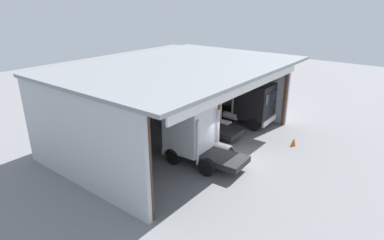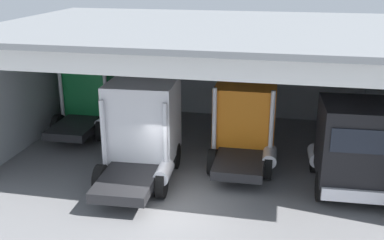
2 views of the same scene
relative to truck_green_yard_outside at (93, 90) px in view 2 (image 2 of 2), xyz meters
name	(u,v)px [view 2 (image 2 of 2)]	position (x,y,z in m)	size (l,w,h in m)	color
ground_plane	(171,206)	(5.82, -7.06, -1.97)	(80.00, 80.00, 0.00)	slate
workshop_shed	(203,58)	(5.82, -0.95, 2.03)	(16.39, 11.76, 5.68)	#ADB2B7
truck_green_yard_outside	(93,90)	(0.00, 0.00, 0.00)	(2.75, 5.41, 3.74)	#197F3D
truck_white_right_bay	(142,128)	(4.14, -4.83, -0.02)	(2.91, 5.26, 3.73)	white
truck_orange_center_left_bay	(245,123)	(7.93, -2.75, -0.26)	(2.70, 4.67, 3.41)	orange
truck_black_center_right_bay	(353,146)	(11.98, -4.77, -0.12)	(2.79, 5.04, 3.50)	black
oil_drum	(145,109)	(2.07, 2.00, -1.51)	(0.58, 0.58, 0.93)	#194CB2
tool_cart	(150,106)	(2.17, 2.57, -1.47)	(0.90, 0.60, 1.00)	black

